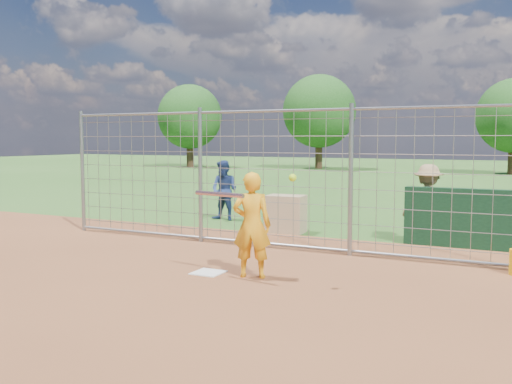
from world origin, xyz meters
The scene contains 10 objects.
ground centered at (0.00, 0.00, 0.00)m, with size 100.00×100.00×0.00m, color #2D591E.
infield_dirt centered at (0.00, -3.00, 0.01)m, with size 18.00×18.00×0.00m, color brown.
home_plate centered at (0.00, -0.20, 0.01)m, with size 0.43×0.43×0.02m, color silver.
dugout_wall centered at (3.40, 3.60, 0.55)m, with size 2.60×0.20×1.10m, color #11381E.
batter centered at (0.70, -0.13, 0.77)m, with size 0.56×0.37×1.54m, color orange.
bystander_a centered at (-2.54, 4.76, 0.74)m, with size 0.72×0.56×1.48m, color navy.
bystander_c centered at (2.47, 3.89, 0.76)m, with size 0.98×0.56×1.52m, color #9A7B54.
equipment_bin centered at (-0.46, 3.76, 0.40)m, with size 0.80×0.55×0.80m, color tan.
equipment_in_play centered at (0.60, -0.42, 1.29)m, with size 1.56×0.25×0.34m.
backstop_fence centered at (0.00, 2.00, 1.26)m, with size 9.08×0.08×2.60m.
Camera 1 is at (4.36, -7.36, 2.00)m, focal length 40.00 mm.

